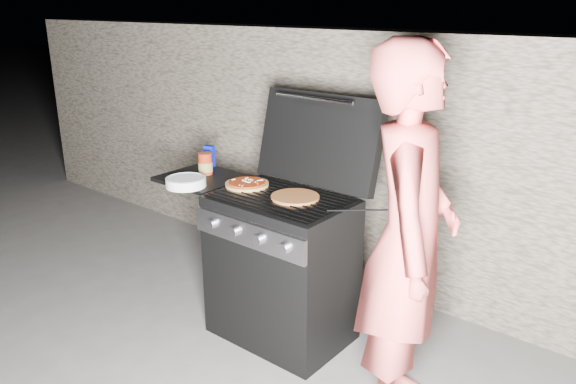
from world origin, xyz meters
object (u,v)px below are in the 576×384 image
Objects in this scene: gas_grill at (251,257)px; person at (408,242)px; sauce_jar at (205,164)px; pizza_topped at (247,183)px.

gas_grill is 0.73× the size of person.
sauce_jar is 0.08× the size of person.
person reaches higher than gas_grill.
person is at bearing -8.24° from pizza_topped.
gas_grill is 5.05× the size of pizza_topped.
person is (1.14, -0.15, 0.47)m from gas_grill.
sauce_jar reaches higher than pizza_topped.
gas_grill is 0.68m from sauce_jar.
pizza_topped is 1.19m from person.
sauce_jar reaches higher than gas_grill.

